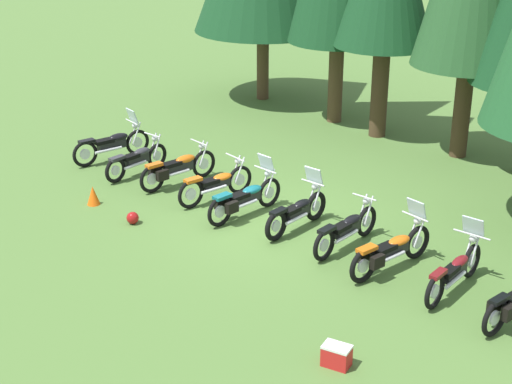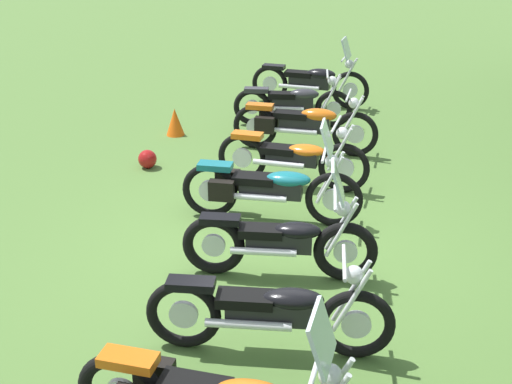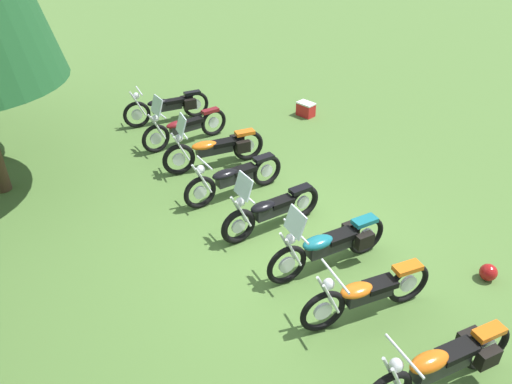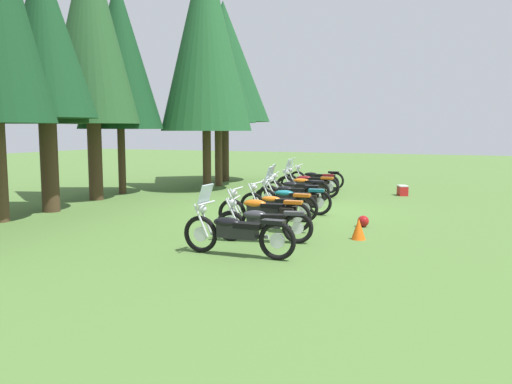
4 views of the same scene
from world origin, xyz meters
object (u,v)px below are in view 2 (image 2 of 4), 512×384
Objects in this scene: motorcycle_3 at (293,157)px; motorcycle_1 at (294,103)px; motorcycle_0 at (311,81)px; motorcycle_4 at (269,187)px; dropped_helmet at (147,159)px; traffic_cone at (175,122)px; motorcycle_5 at (282,241)px; motorcycle_2 at (302,124)px; motorcycle_6 at (271,311)px.

motorcycle_1 is at bearing 102.54° from motorcycle_3.
motorcycle_1 is at bearing -90.02° from motorcycle_0.
motorcycle_4 is 2.65m from dropped_helmet.
traffic_cone is at bearing -161.86° from motorcycle_1.
motorcycle_5 is 5.15m from traffic_cone.
motorcycle_2 reaches higher than dropped_helmet.
motorcycle_5 is 0.94× the size of motorcycle_6.
motorcycle_3 is at bearing 90.18° from motorcycle_5.
traffic_cone is at bearing 115.11° from motorcycle_5.
motorcycle_0 is 1.07× the size of motorcycle_3.
motorcycle_4 reaches higher than motorcycle_1.
motorcycle_1 is at bearing 106.00° from motorcycle_2.
motorcycle_3 reaches higher than motorcycle_1.
motorcycle_5 reaches higher than motorcycle_2.
motorcycle_2 is at bearing 87.30° from motorcycle_4.
traffic_cone is 1.66× the size of dropped_helmet.
motorcycle_5 is 4.45× the size of traffic_cone.
motorcycle_4 is (5.31, 0.70, -0.02)m from motorcycle_0.
dropped_helmet is at bearing 8.05° from traffic_cone.
traffic_cone is at bearing -126.78° from motorcycle_0.
motorcycle_2 is at bearing -82.66° from motorcycle_1.
motorcycle_1 is 0.91× the size of motorcycle_4.
motorcycle_0 is 1.02× the size of motorcycle_4.
motorcycle_1 is 6.75m from motorcycle_6.
motorcycle_0 is 1.05× the size of motorcycle_6.
motorcycle_4 reaches higher than dropped_helmet.
motorcycle_4 is (1.19, -0.01, 0.03)m from motorcycle_3.
motorcycle_4 reaches higher than motorcycle_6.
motorcycle_3 is at bearing -88.54° from motorcycle_1.
motorcycle_4 is 8.09× the size of dropped_helmet.
dropped_helmet is (-2.54, -2.86, -0.30)m from motorcycle_5.
dropped_helmet is (1.41, -2.11, -0.33)m from motorcycle_2.
motorcycle_1 is 7.37× the size of dropped_helmet.
motorcycle_1 is 3.17m from dropped_helmet.
motorcycle_6 reaches higher than dropped_helmet.
motorcycle_5 is at bearing -83.43° from motorcycle_2.
dropped_helmet is at bearing 126.67° from motorcycle_5.
motorcycle_3 is at bearing 89.03° from dropped_helmet.
motorcycle_1 is 4.45× the size of traffic_cone.
motorcycle_6 is (2.65, 0.80, -0.04)m from motorcycle_4.
motorcycle_5 is at bearing -79.91° from motorcycle_3.
motorcycle_0 is 3.12m from traffic_cone.
motorcycle_2 is at bearing 89.09° from motorcycle_5.
motorcycle_1 is at bearing 91.47° from motorcycle_5.
motorcycle_0 reaches higher than motorcycle_3.
motorcycle_5 is 1.37m from motorcycle_6.
motorcycle_4 is at bearing 95.13° from motorcycle_6.
motorcycle_0 is 2.71m from motorcycle_2.
motorcycle_6 is at bearing -83.27° from motorcycle_2.
motorcycle_2 is 1.02× the size of motorcycle_4.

